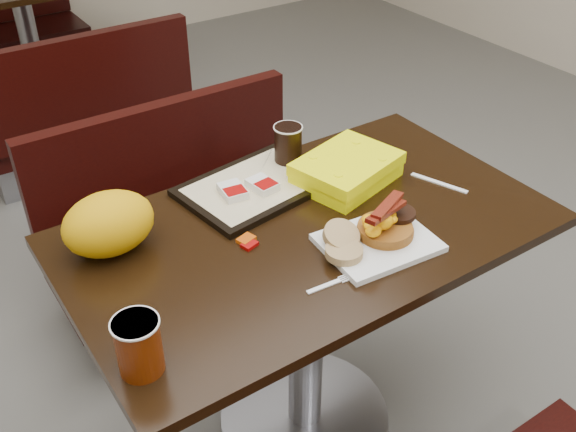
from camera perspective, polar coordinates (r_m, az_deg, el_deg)
floor at (r=2.18m, az=1.42°, el=-17.03°), size 6.00×7.00×0.01m
table_near at (r=1.90m, az=1.58°, el=-10.05°), size 1.20×0.70×0.75m
bench_near_n at (r=2.38m, az=-8.21°, el=-0.25°), size 1.00×0.46×0.72m
table_far at (r=4.00m, az=-21.09°, el=13.10°), size 1.20×0.70×0.75m
bench_far_s at (r=3.37m, az=-17.69°, el=9.58°), size 1.00×0.46×0.72m
platter at (r=1.60m, az=7.70°, el=-2.29°), size 0.28×0.22×0.02m
pancake_stack at (r=1.61m, az=8.33°, el=-1.09°), size 0.15×0.15×0.03m
sausage_patty at (r=1.63m, az=9.47°, el=0.22°), size 0.10×0.10×0.01m
scrambled_eggs at (r=1.57m, az=8.09°, el=-0.51°), size 0.11×0.10×0.05m
bacon_strips at (r=1.55m, az=8.42°, el=0.48°), size 0.16×0.11×0.01m
muffin_bottom at (r=1.53m, az=4.82°, el=-3.06°), size 0.09×0.09×0.02m
muffin_top at (r=1.56m, az=4.58°, el=-1.68°), size 0.09×0.09×0.05m
coffee_cup_near at (r=1.29m, az=-12.66°, el=-10.80°), size 0.09×0.09×0.12m
fork at (r=1.47m, az=3.08°, el=-6.04°), size 0.12×0.03×0.00m
knife at (r=1.86m, az=12.81°, el=2.78°), size 0.07×0.16×0.00m
condiment_syrup at (r=1.60m, az=-3.60°, el=-2.03°), size 0.05×0.04×0.01m
condiment_ketchup at (r=1.59m, az=-3.32°, el=-2.46°), size 0.04×0.04×0.01m
tray at (r=1.79m, az=-2.89°, el=2.50°), size 0.41×0.32×0.02m
hashbrown_sleeve_left at (r=1.74m, az=-4.76°, el=2.15°), size 0.07×0.09×0.02m
hashbrown_sleeve_right at (r=1.76m, az=-2.22°, el=2.69°), size 0.07×0.09×0.02m
coffee_cup_far at (r=1.86m, az=0.00°, el=6.22°), size 0.10×0.10×0.11m
clamshell at (r=1.81m, az=5.06°, el=3.96°), size 0.31×0.26×0.07m
paper_bag at (r=1.59m, az=-15.11°, el=-0.64°), size 0.26×0.23×0.15m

